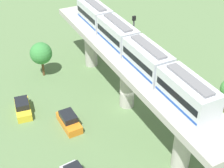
{
  "coord_description": "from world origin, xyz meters",
  "views": [
    {
      "loc": [
        -16.84,
        -29.26,
        26.54
      ],
      "look_at": [
        -2.5,
        -0.64,
        4.53
      ],
      "focal_mm": 51.61,
      "sensor_mm": 36.0,
      "label": 1
    }
  ],
  "objects_px": {
    "parked_car_yellow": "(23,108)",
    "tree_near_viaduct": "(41,53)",
    "parked_car_orange": "(69,121)",
    "signal_post": "(133,47)",
    "train": "(131,46)"
  },
  "relations": [
    {
      "from": "parked_car_yellow",
      "to": "tree_near_viaduct",
      "type": "relative_size",
      "value": 0.82
    },
    {
      "from": "parked_car_orange",
      "to": "parked_car_yellow",
      "type": "bearing_deg",
      "value": 128.32
    },
    {
      "from": "parked_car_orange",
      "to": "tree_near_viaduct",
      "type": "height_order",
      "value": "tree_near_viaduct"
    },
    {
      "from": "tree_near_viaduct",
      "to": "signal_post",
      "type": "xyz_separation_m",
      "value": [
        11.1,
        -7.32,
        1.86
      ]
    },
    {
      "from": "train",
      "to": "parked_car_yellow",
      "type": "relative_size",
      "value": 6.24
    },
    {
      "from": "train",
      "to": "parked_car_orange",
      "type": "height_order",
      "value": "train"
    },
    {
      "from": "train",
      "to": "parked_car_orange",
      "type": "xyz_separation_m",
      "value": [
        -8.27,
        0.17,
        -8.34
      ]
    },
    {
      "from": "train",
      "to": "parked_car_orange",
      "type": "relative_size",
      "value": 6.42
    },
    {
      "from": "tree_near_viaduct",
      "to": "signal_post",
      "type": "bearing_deg",
      "value": -33.42
    },
    {
      "from": "parked_car_yellow",
      "to": "parked_car_orange",
      "type": "height_order",
      "value": "same"
    },
    {
      "from": "train",
      "to": "tree_near_viaduct",
      "type": "relative_size",
      "value": 5.11
    },
    {
      "from": "train",
      "to": "parked_car_yellow",
      "type": "xyz_separation_m",
      "value": [
        -12.64,
        5.25,
        -8.34
      ]
    },
    {
      "from": "parked_car_yellow",
      "to": "train",
      "type": "bearing_deg",
      "value": -15.2
    },
    {
      "from": "train",
      "to": "parked_car_yellow",
      "type": "bearing_deg",
      "value": 157.44
    },
    {
      "from": "parked_car_orange",
      "to": "signal_post",
      "type": "distance_m",
      "value": 13.65
    }
  ]
}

